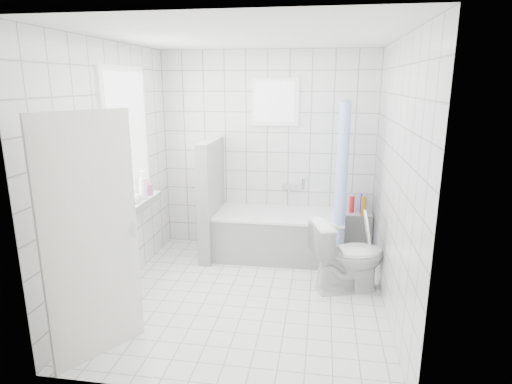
# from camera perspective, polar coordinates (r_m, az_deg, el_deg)

# --- Properties ---
(ground) EXTENTS (3.00, 3.00, 0.00)m
(ground) POSITION_cam_1_polar(r_m,az_deg,el_deg) (4.66, -1.05, -13.69)
(ground) COLOR white
(ground) RESTS_ON ground
(ceiling) EXTENTS (3.00, 3.00, 0.00)m
(ceiling) POSITION_cam_1_polar(r_m,az_deg,el_deg) (4.13, -1.23, 20.07)
(ceiling) COLOR white
(ceiling) RESTS_ON ground
(wall_back) EXTENTS (2.80, 0.02, 2.60)m
(wall_back) POSITION_cam_1_polar(r_m,az_deg,el_deg) (5.66, 1.50, 5.34)
(wall_back) COLOR white
(wall_back) RESTS_ON ground
(wall_front) EXTENTS (2.80, 0.02, 2.60)m
(wall_front) POSITION_cam_1_polar(r_m,az_deg,el_deg) (2.79, -6.48, -4.38)
(wall_front) COLOR white
(wall_front) RESTS_ON ground
(wall_left) EXTENTS (0.02, 3.00, 2.60)m
(wall_left) POSITION_cam_1_polar(r_m,az_deg,el_deg) (4.65, -18.41, 2.60)
(wall_left) COLOR white
(wall_left) RESTS_ON ground
(wall_right) EXTENTS (0.02, 3.00, 2.60)m
(wall_right) POSITION_cam_1_polar(r_m,az_deg,el_deg) (4.20, 18.05, 1.41)
(wall_right) COLOR white
(wall_right) RESTS_ON ground
(window_left) EXTENTS (0.01, 0.90, 1.40)m
(window_left) POSITION_cam_1_polar(r_m,az_deg,el_deg) (4.85, -16.61, 6.79)
(window_left) COLOR white
(window_left) RESTS_ON wall_left
(window_back) EXTENTS (0.50, 0.01, 0.50)m
(window_back) POSITION_cam_1_polar(r_m,az_deg,el_deg) (5.54, 2.53, 11.89)
(window_back) COLOR white
(window_back) RESTS_ON wall_back
(window_sill) EXTENTS (0.18, 1.02, 0.08)m
(window_sill) POSITION_cam_1_polar(r_m,az_deg,el_deg) (4.97, -15.53, -1.67)
(window_sill) COLOR white
(window_sill) RESTS_ON wall_left
(door) EXTENTS (0.46, 0.70, 2.00)m
(door) POSITION_cam_1_polar(r_m,az_deg,el_deg) (3.60, -21.07, -5.98)
(door) COLOR silver
(door) RESTS_ON ground
(bathtub) EXTENTS (1.61, 0.77, 0.58)m
(bathtub) POSITION_cam_1_polar(r_m,az_deg,el_deg) (5.53, 3.07, -5.72)
(bathtub) COLOR white
(bathtub) RESTS_ON ground
(partition_wall) EXTENTS (0.15, 0.85, 1.50)m
(partition_wall) POSITION_cam_1_polar(r_m,az_deg,el_deg) (5.49, -5.96, -0.89)
(partition_wall) COLOR white
(partition_wall) RESTS_ON ground
(tiled_ledge) EXTENTS (0.40, 0.24, 0.55)m
(tiled_ledge) POSITION_cam_1_polar(r_m,az_deg,el_deg) (5.77, 13.12, -5.38)
(tiled_ledge) COLOR white
(tiled_ledge) RESTS_ON ground
(toilet) EXTENTS (0.88, 0.66, 0.79)m
(toilet) POSITION_cam_1_polar(r_m,az_deg,el_deg) (4.73, 12.13, -8.26)
(toilet) COLOR white
(toilet) RESTS_ON ground
(curtain_rod) EXTENTS (0.02, 0.80, 0.02)m
(curtain_rod) POSITION_cam_1_polar(r_m,az_deg,el_deg) (5.15, 11.73, 11.98)
(curtain_rod) COLOR silver
(curtain_rod) RESTS_ON wall_back
(shower_curtain) EXTENTS (0.14, 0.48, 1.78)m
(shower_curtain) POSITION_cam_1_polar(r_m,az_deg,el_deg) (5.14, 11.29, 1.85)
(shower_curtain) COLOR #5674FE
(shower_curtain) RESTS_ON curtain_rod
(tub_faucet) EXTENTS (0.18, 0.06, 0.06)m
(tub_faucet) POSITION_cam_1_polar(r_m,az_deg,el_deg) (5.68, 4.49, 0.70)
(tub_faucet) COLOR silver
(tub_faucet) RESTS_ON wall_back
(sill_bottles) EXTENTS (0.16, 0.78, 0.33)m
(sill_bottles) POSITION_cam_1_polar(r_m,az_deg,el_deg) (4.89, -15.73, 0.19)
(sill_bottles) COLOR white
(sill_bottles) RESTS_ON window_sill
(ledge_bottles) EXTENTS (0.20, 0.18, 0.26)m
(ledge_bottles) POSITION_cam_1_polar(r_m,az_deg,el_deg) (5.63, 13.66, -1.65)
(ledge_bottles) COLOR red
(ledge_bottles) RESTS_ON tiled_ledge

